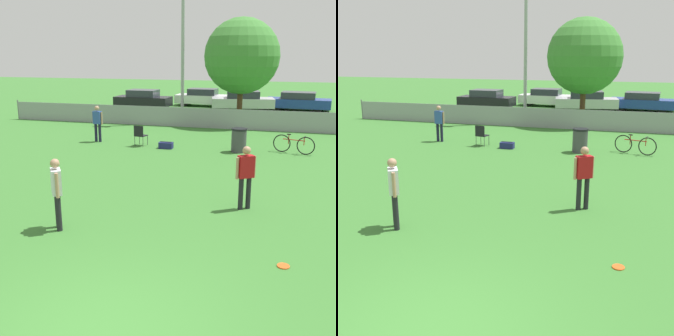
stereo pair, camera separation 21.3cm
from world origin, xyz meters
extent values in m
plane|color=#38722D|center=(0.00, 0.00, 0.00)|extent=(120.00, 120.00, 0.00)
cube|color=gray|center=(0.00, 18.00, 0.55)|extent=(27.77, 0.03, 1.10)
cylinder|color=slate|center=(-13.89, 18.00, 0.61)|extent=(0.07, 0.07, 1.21)
cylinder|color=#9E9EA3|center=(-3.62, 19.49, 4.97)|extent=(0.20, 0.20, 9.94)
cylinder|color=#4C331E|center=(-0.29, 20.02, 1.13)|extent=(0.32, 0.32, 2.27)
sphere|color=#3D7F33|center=(-0.29, 20.02, 3.87)|extent=(4.28, 4.28, 4.28)
cylinder|color=black|center=(1.39, 5.75, 0.44)|extent=(0.13, 0.13, 0.88)
cylinder|color=black|center=(1.58, 5.88, 0.44)|extent=(0.13, 0.13, 0.88)
cube|color=#B21419|center=(1.49, 5.81, 1.17)|extent=(0.46, 0.41, 0.59)
sphere|color=tan|center=(1.49, 5.81, 1.60)|extent=(0.22, 0.22, 0.22)
cylinder|color=tan|center=(1.29, 5.68, 1.14)|extent=(0.08, 0.08, 0.58)
cylinder|color=tan|center=(1.69, 5.95, 1.14)|extent=(0.08, 0.08, 0.58)
cylinder|color=black|center=(-2.65, 3.37, 0.44)|extent=(0.13, 0.13, 0.88)
cylinder|color=black|center=(-2.52, 3.19, 0.44)|extent=(0.13, 0.13, 0.88)
cube|color=silver|center=(-2.59, 3.28, 1.17)|extent=(0.41, 0.46, 0.59)
sphere|color=tan|center=(-2.59, 3.28, 1.60)|extent=(0.22, 0.22, 0.22)
cylinder|color=tan|center=(-2.73, 3.48, 1.14)|extent=(0.08, 0.08, 0.58)
cylinder|color=tan|center=(-2.45, 3.08, 1.14)|extent=(0.08, 0.08, 0.58)
cylinder|color=#191933|center=(-5.94, 12.88, 0.42)|extent=(0.13, 0.13, 0.85)
cylinder|color=#191933|center=(-6.16, 12.91, 0.42)|extent=(0.13, 0.13, 0.85)
cube|color=#2D4C9E|center=(-6.05, 12.89, 1.14)|extent=(0.42, 0.27, 0.59)
sphere|color=tan|center=(-6.05, 12.89, 1.58)|extent=(0.22, 0.22, 0.22)
cylinder|color=tan|center=(-5.82, 12.86, 1.12)|extent=(0.08, 0.08, 0.58)
cylinder|color=tan|center=(-6.28, 12.92, 1.12)|extent=(0.08, 0.08, 0.58)
cylinder|color=#E5591E|center=(2.56, 2.82, 0.01)|extent=(0.24, 0.24, 0.03)
torus|color=#E5591E|center=(2.56, 2.82, 0.01)|extent=(0.25, 0.25, 0.03)
cylinder|color=#333338|center=(-3.57, 12.79, 0.22)|extent=(0.02, 0.02, 0.44)
cylinder|color=#333338|center=(-3.98, 12.86, 0.22)|extent=(0.02, 0.02, 0.44)
cylinder|color=#333338|center=(-3.64, 12.37, 0.22)|extent=(0.02, 0.02, 0.44)
cylinder|color=#333338|center=(-4.05, 12.44, 0.22)|extent=(0.02, 0.02, 0.44)
cube|color=black|center=(-3.81, 12.62, 0.46)|extent=(0.54, 0.54, 0.03)
cube|color=black|center=(-3.85, 12.39, 0.71)|extent=(0.47, 0.10, 0.46)
torus|color=black|center=(2.30, 13.05, 0.37)|extent=(0.73, 0.25, 0.74)
torus|color=black|center=(3.25, 12.77, 0.37)|extent=(0.73, 0.25, 0.74)
cylinder|color=#A51E19|center=(2.78, 12.91, 0.57)|extent=(0.89, 0.29, 0.04)
cylinder|color=#A51E19|center=(2.57, 12.97, 0.57)|extent=(0.03, 0.03, 0.39)
cylinder|color=#A51E19|center=(3.18, 12.79, 0.57)|extent=(0.03, 0.03, 0.35)
cube|color=black|center=(2.57, 12.97, 0.78)|extent=(0.17, 0.10, 0.04)
cylinder|color=black|center=(3.18, 12.79, 0.74)|extent=(0.15, 0.43, 0.03)
cylinder|color=#3F3F44|center=(0.56, 12.55, 0.46)|extent=(0.62, 0.62, 0.93)
cylinder|color=black|center=(0.56, 12.55, 0.97)|extent=(0.65, 0.65, 0.08)
cube|color=navy|center=(-2.58, 12.37, 0.14)|extent=(0.60, 0.33, 0.27)
cube|color=black|center=(-2.58, 12.37, 0.29)|extent=(0.51, 0.04, 0.02)
cylinder|color=black|center=(-6.82, 26.14, 0.31)|extent=(0.63, 0.20, 0.62)
cylinder|color=black|center=(-6.88, 24.53, 0.31)|extent=(0.63, 0.20, 0.62)
cylinder|color=black|center=(-9.39, 26.24, 0.31)|extent=(0.63, 0.20, 0.62)
cylinder|color=black|center=(-9.45, 24.63, 0.31)|extent=(0.63, 0.20, 0.62)
cube|color=black|center=(-8.13, 25.39, 0.53)|extent=(4.22, 1.98, 0.68)
cube|color=#2D333D|center=(-8.13, 25.39, 1.12)|extent=(2.22, 1.69, 0.51)
cylinder|color=black|center=(-2.74, 28.69, 0.34)|extent=(0.69, 0.21, 0.68)
cylinder|color=black|center=(-2.81, 27.15, 0.34)|extent=(0.69, 0.21, 0.68)
cylinder|color=black|center=(-5.32, 28.81, 0.34)|extent=(0.69, 0.21, 0.68)
cylinder|color=black|center=(-5.39, 27.26, 0.34)|extent=(0.69, 0.21, 0.68)
cube|color=white|center=(-4.06, 27.98, 0.55)|extent=(4.24, 1.95, 0.64)
cube|color=#2D333D|center=(-4.06, 27.98, 1.11)|extent=(2.23, 1.65, 0.48)
cylinder|color=black|center=(0.46, 27.35, 0.33)|extent=(0.68, 0.29, 0.66)
cylinder|color=black|center=(0.73, 25.74, 0.33)|extent=(0.68, 0.29, 0.66)
cylinder|color=black|center=(-2.26, 26.90, 0.33)|extent=(0.68, 0.29, 0.66)
cylinder|color=black|center=(-1.99, 25.29, 0.33)|extent=(0.68, 0.29, 0.66)
cube|color=#B7B7BC|center=(-0.76, 26.32, 0.55)|extent=(4.69, 2.55, 0.67)
cube|color=#2D333D|center=(-0.76, 26.32, 1.13)|extent=(2.55, 1.98, 0.50)
cylinder|color=black|center=(4.61, 27.89, 0.33)|extent=(0.67, 0.24, 0.66)
cylinder|color=black|center=(4.47, 26.27, 0.33)|extent=(0.67, 0.24, 0.66)
cylinder|color=black|center=(1.81, 28.14, 0.33)|extent=(0.67, 0.24, 0.66)
cylinder|color=black|center=(1.66, 26.52, 0.33)|extent=(0.67, 0.24, 0.66)
cube|color=navy|center=(3.14, 27.21, 0.53)|extent=(4.69, 2.24, 0.63)
cube|color=#2D333D|center=(3.14, 27.21, 1.09)|extent=(2.50, 1.83, 0.47)
camera|label=1|loc=(2.42, -4.92, 4.02)|focal=45.00mm
camera|label=2|loc=(2.62, -4.86, 4.02)|focal=45.00mm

